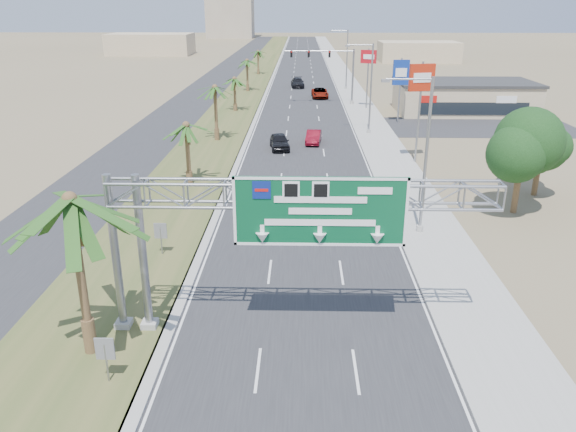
{
  "coord_description": "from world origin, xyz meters",
  "views": [
    {
      "loc": [
        -0.31,
        -12.19,
        14.0
      ],
      "look_at": [
        -0.93,
        13.75,
        4.2
      ],
      "focal_mm": 35.0,
      "sensor_mm": 36.0,
      "label": 1
    }
  ],
  "objects_px": {
    "store_building": "(464,98)",
    "pole_sign_red_far": "(368,61)",
    "car_right_lane": "(320,93)",
    "car_far": "(298,83)",
    "car_left_lane": "(280,142)",
    "pole_sign_red_near": "(421,84)",
    "sign_gantry": "(283,207)",
    "car_mid_lane": "(314,137)",
    "signal_mast": "(339,71)",
    "palm_near": "(70,201)",
    "pole_sign_blue": "(401,75)"
  },
  "relations": [
    {
      "from": "palm_near",
      "to": "pole_sign_blue",
      "type": "height_order",
      "value": "palm_near"
    },
    {
      "from": "sign_gantry",
      "to": "car_mid_lane",
      "type": "height_order",
      "value": "sign_gantry"
    },
    {
      "from": "car_left_lane",
      "to": "pole_sign_red_far",
      "type": "bearing_deg",
      "value": 57.18
    },
    {
      "from": "palm_near",
      "to": "car_left_lane",
      "type": "relative_size",
      "value": 1.82
    },
    {
      "from": "palm_near",
      "to": "car_left_lane",
      "type": "bearing_deg",
      "value": 79.61
    },
    {
      "from": "pole_sign_blue",
      "to": "sign_gantry",
      "type": "bearing_deg",
      "value": -104.9
    },
    {
      "from": "store_building",
      "to": "car_mid_lane",
      "type": "relative_size",
      "value": 4.26
    },
    {
      "from": "signal_mast",
      "to": "car_far",
      "type": "height_order",
      "value": "signal_mast"
    },
    {
      "from": "sign_gantry",
      "to": "signal_mast",
      "type": "relative_size",
      "value": 1.63
    },
    {
      "from": "signal_mast",
      "to": "pole_sign_blue",
      "type": "relative_size",
      "value": 1.3
    },
    {
      "from": "car_mid_lane",
      "to": "pole_sign_blue",
      "type": "xyz_separation_m",
      "value": [
        10.82,
        11.42,
        5.19
      ]
    },
    {
      "from": "palm_near",
      "to": "car_right_lane",
      "type": "bearing_deg",
      "value": 80.47
    },
    {
      "from": "palm_near",
      "to": "car_mid_lane",
      "type": "xyz_separation_m",
      "value": [
        10.24,
        39.05,
        -6.23
      ]
    },
    {
      "from": "signal_mast",
      "to": "store_building",
      "type": "xyz_separation_m",
      "value": [
        16.83,
        -5.97,
        -2.85
      ]
    },
    {
      "from": "store_building",
      "to": "car_right_lane",
      "type": "bearing_deg",
      "value": 147.22
    },
    {
      "from": "pole_sign_blue",
      "to": "car_left_lane",
      "type": "bearing_deg",
      "value": -135.68
    },
    {
      "from": "car_far",
      "to": "car_right_lane",
      "type": "bearing_deg",
      "value": -76.63
    },
    {
      "from": "sign_gantry",
      "to": "car_right_lane",
      "type": "distance_m",
      "value": 68.85
    },
    {
      "from": "store_building",
      "to": "car_left_lane",
      "type": "height_order",
      "value": "store_building"
    },
    {
      "from": "car_mid_lane",
      "to": "pole_sign_blue",
      "type": "relative_size",
      "value": 0.53
    },
    {
      "from": "signal_mast",
      "to": "car_mid_lane",
      "type": "bearing_deg",
      "value": -99.43
    },
    {
      "from": "car_right_lane",
      "to": "car_far",
      "type": "distance_m",
      "value": 12.65
    },
    {
      "from": "palm_near",
      "to": "pole_sign_red_near",
      "type": "xyz_separation_m",
      "value": [
        19.7,
        31.52,
        0.38
      ]
    },
    {
      "from": "signal_mast",
      "to": "pole_sign_red_near",
      "type": "xyz_separation_m",
      "value": [
        5.33,
        -32.46,
        2.46
      ]
    },
    {
      "from": "palm_near",
      "to": "pole_sign_red_near",
      "type": "bearing_deg",
      "value": 57.99
    },
    {
      "from": "sign_gantry",
      "to": "car_far",
      "type": "distance_m",
      "value": 80.82
    },
    {
      "from": "sign_gantry",
      "to": "car_left_lane",
      "type": "height_order",
      "value": "sign_gantry"
    },
    {
      "from": "sign_gantry",
      "to": "car_far",
      "type": "height_order",
      "value": "sign_gantry"
    },
    {
      "from": "car_mid_lane",
      "to": "pole_sign_red_far",
      "type": "bearing_deg",
      "value": 75.45
    },
    {
      "from": "car_left_lane",
      "to": "car_mid_lane",
      "type": "xyz_separation_m",
      "value": [
        3.56,
        2.63,
        -0.08
      ]
    },
    {
      "from": "palm_near",
      "to": "pole_sign_red_near",
      "type": "relative_size",
      "value": 0.9
    },
    {
      "from": "car_far",
      "to": "car_mid_lane",
      "type": "bearing_deg",
      "value": -90.72
    },
    {
      "from": "car_left_lane",
      "to": "pole_sign_blue",
      "type": "height_order",
      "value": "pole_sign_blue"
    },
    {
      "from": "car_mid_lane",
      "to": "car_right_lane",
      "type": "height_order",
      "value": "car_right_lane"
    },
    {
      "from": "pole_sign_blue",
      "to": "pole_sign_red_near",
      "type": "bearing_deg",
      "value": -94.09
    },
    {
      "from": "signal_mast",
      "to": "car_right_lane",
      "type": "height_order",
      "value": "signal_mast"
    },
    {
      "from": "car_right_lane",
      "to": "car_far",
      "type": "height_order",
      "value": "car_far"
    },
    {
      "from": "car_far",
      "to": "pole_sign_blue",
      "type": "distance_m",
      "value": 34.97
    },
    {
      "from": "car_right_lane",
      "to": "car_far",
      "type": "bearing_deg",
      "value": 104.87
    },
    {
      "from": "pole_sign_red_far",
      "to": "car_right_lane",
      "type": "bearing_deg",
      "value": 123.22
    },
    {
      "from": "car_left_lane",
      "to": "pole_sign_red_near",
      "type": "relative_size",
      "value": 0.49
    },
    {
      "from": "car_mid_lane",
      "to": "car_right_lane",
      "type": "bearing_deg",
      "value": 92.7
    },
    {
      "from": "store_building",
      "to": "pole_sign_red_far",
      "type": "height_order",
      "value": "pole_sign_red_far"
    },
    {
      "from": "pole_sign_red_near",
      "to": "pole_sign_red_far",
      "type": "xyz_separation_m",
      "value": [
        -1.5,
        29.23,
        -0.75
      ]
    },
    {
      "from": "signal_mast",
      "to": "car_far",
      "type": "relative_size",
      "value": 1.84
    },
    {
      "from": "signal_mast",
      "to": "car_mid_lane",
      "type": "height_order",
      "value": "signal_mast"
    },
    {
      "from": "sign_gantry",
      "to": "car_left_lane",
      "type": "relative_size",
      "value": 3.66
    },
    {
      "from": "signal_mast",
      "to": "pole_sign_red_far",
      "type": "height_order",
      "value": "pole_sign_red_far"
    },
    {
      "from": "car_far",
      "to": "pole_sign_blue",
      "type": "relative_size",
      "value": 0.7
    },
    {
      "from": "pole_sign_red_far",
      "to": "pole_sign_red_near",
      "type": "bearing_deg",
      "value": -87.06
    }
  ]
}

